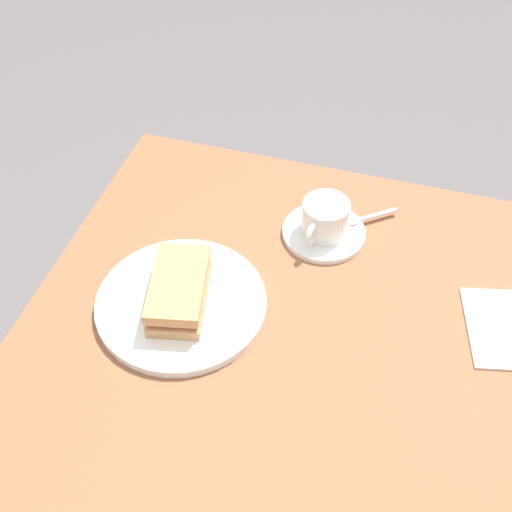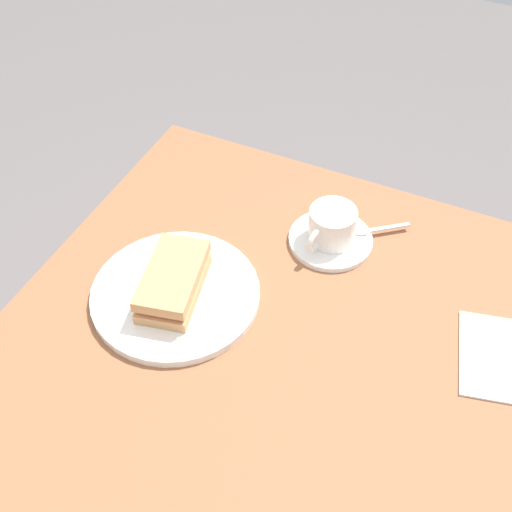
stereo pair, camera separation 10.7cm
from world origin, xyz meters
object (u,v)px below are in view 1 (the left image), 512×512
Objects in this scene: sandwich_plate at (181,303)px; coffee_saucer at (324,233)px; coffee_cup at (325,217)px; sandwich_front at (179,290)px; dining_table at (280,456)px; spoon at (363,218)px.

sandwich_plate is 0.28m from coffee_saucer.
coffee_cup reaches higher than sandwich_plate.
sandwich_front is at bearing 140.55° from coffee_saucer.
dining_table is 4.00× the size of sandwich_plate.
sandwich_front is at bearing 140.40° from coffee_cup.
coffee_saucer is 0.07m from spoon.
sandwich_front is (-0.00, 0.00, 0.03)m from sandwich_plate.
coffee_cup is (0.21, -0.18, 0.03)m from sandwich_plate.
dining_table is 0.28m from sandwich_plate.
spoon is (0.05, -0.06, -0.03)m from coffee_cup.
coffee_saucer is (0.22, -0.18, -0.00)m from sandwich_plate.
spoon is (0.05, -0.06, 0.01)m from coffee_saucer.
coffee_saucer is (0.35, 0.02, 0.14)m from dining_table.
coffee_cup reaches higher than coffee_saucer.
sandwich_front is 0.28m from coffee_cup.
dining_table is 6.48× the size of sandwich_front.
coffee_cup is at bearing 3.41° from dining_table.
spoon reaches higher than sandwich_plate.
coffee_saucer is at bearing -15.66° from coffee_cup.
dining_table is 0.39m from coffee_cup.
sandwich_plate is 2.52× the size of coffee_cup.
coffee_cup is (0.21, -0.18, 0.00)m from sandwich_front.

